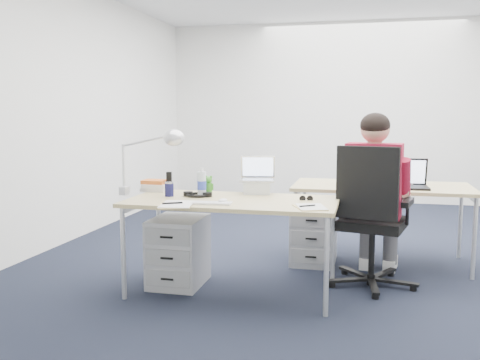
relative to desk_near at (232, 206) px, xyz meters
name	(u,v)px	position (x,y,z in m)	size (l,w,h in m)	color
floor	(349,260)	(0.86, 1.15, -0.68)	(7.00, 7.00, 0.00)	black
room	(353,77)	(0.86, 1.15, 1.03)	(6.02, 7.02, 2.80)	white
desk_near	(232,206)	(0.00, 0.00, 0.00)	(1.60, 0.80, 0.73)	tan
desk_far	(382,190)	(1.14, 1.11, 0.00)	(1.60, 0.80, 0.73)	tan
office_chair	(371,247)	(1.05, 0.38, -0.36)	(0.86, 0.86, 1.14)	black
seated_person	(375,198)	(1.07, 0.58, 0.01)	(0.48, 0.80, 1.38)	maroon
drawer_pedestal_near	(179,251)	(-0.47, 0.08, -0.41)	(0.40, 0.50, 0.55)	#ADAEB3
drawer_pedestal_far	(314,233)	(0.54, 0.98, -0.41)	(0.40, 0.50, 0.55)	#ADAEB3
silver_laptop	(257,175)	(0.12, 0.35, 0.20)	(0.28, 0.22, 0.30)	silver
wireless_keyboard	(212,203)	(-0.10, -0.23, 0.05)	(0.29, 0.12, 0.01)	white
computer_mouse	(223,201)	(-0.03, -0.17, 0.06)	(0.06, 0.09, 0.03)	white
headphones	(198,194)	(-0.31, 0.09, 0.07)	(0.24, 0.18, 0.04)	black
can_koozie	(169,189)	(-0.53, 0.04, 0.10)	(0.07, 0.07, 0.12)	#151643
water_bottle	(202,182)	(-0.28, 0.10, 0.16)	(0.07, 0.07, 0.23)	silver
bear_figurine	(209,185)	(-0.25, 0.21, 0.12)	(0.08, 0.06, 0.16)	#237B20
book_stack	(155,186)	(-0.75, 0.28, 0.09)	(0.21, 0.16, 0.10)	silver
cordless_phone	(169,182)	(-0.62, 0.29, 0.13)	(0.04, 0.03, 0.17)	black
papers_left	(175,205)	(-0.33, -0.35, 0.05)	(0.22, 0.32, 0.01)	#DABF7E
papers_right	(310,207)	(0.62, -0.22, 0.05)	(0.19, 0.27, 0.01)	#DABF7E
sunglasses	(306,199)	(0.56, 0.10, 0.06)	(0.11, 0.05, 0.02)	black
desk_lamp	(143,161)	(-0.75, 0.04, 0.32)	(0.49, 0.18, 0.56)	silver
dark_laptop	(407,173)	(1.34, 0.96, 0.18)	(0.38, 0.36, 0.27)	black
far_cup	(411,181)	(1.39, 1.13, 0.09)	(0.06, 0.06, 0.09)	white
far_papers	(360,183)	(0.94, 1.19, 0.05)	(0.24, 0.34, 0.01)	white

